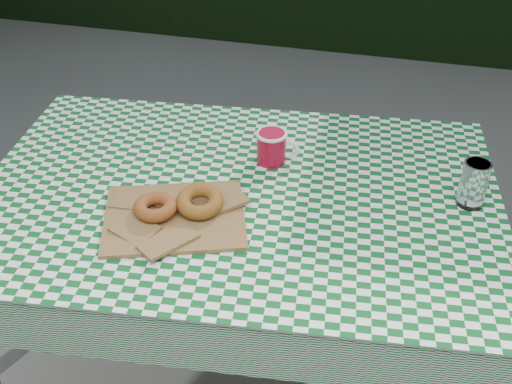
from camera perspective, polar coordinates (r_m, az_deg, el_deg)
table at (r=1.83m, az=-1.49°, el=-9.66°), size 1.38×1.00×0.75m
tablecloth at (r=1.58m, az=-1.69°, el=-0.05°), size 1.40×1.02×0.01m
paper_bag at (r=1.50m, az=-7.41°, el=-2.17°), size 0.40×0.36×0.02m
bagel_front at (r=1.49m, az=-9.15°, el=-1.37°), size 0.14×0.14×0.03m
bagel_back at (r=1.50m, az=-5.15°, el=-0.86°), size 0.13×0.13×0.04m
coffee_mug at (r=1.68m, az=1.41°, el=4.11°), size 0.16×0.16×0.09m
drinking_glass at (r=1.60m, az=19.17°, el=0.71°), size 0.07×0.07×0.12m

